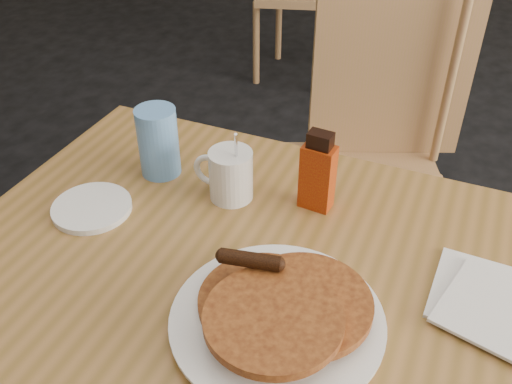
% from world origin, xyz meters
% --- Properties ---
extents(main_table, '(1.22, 0.85, 0.75)m').
position_xyz_m(main_table, '(0.05, -0.08, 0.71)').
color(main_table, olive).
rests_on(main_table, floor).
extents(chair_main_far, '(0.57, 0.58, 0.97)m').
position_xyz_m(chair_main_far, '(0.07, 0.68, 0.58)').
color(chair_main_far, '#9A6D48').
rests_on(chair_main_far, floor).
extents(pancake_plate, '(0.32, 0.32, 0.09)m').
position_xyz_m(pancake_plate, '(0.08, -0.18, 0.77)').
color(pancake_plate, white).
rests_on(pancake_plate, main_table).
extents(coffee_mug, '(0.12, 0.08, 0.16)m').
position_xyz_m(coffee_mug, '(-0.11, 0.09, 0.80)').
color(coffee_mug, white).
rests_on(coffee_mug, main_table).
extents(syrup_bottle, '(0.06, 0.04, 0.16)m').
position_xyz_m(syrup_bottle, '(0.05, 0.12, 0.82)').
color(syrup_bottle, maroon).
rests_on(syrup_bottle, main_table).
extents(napkin_stack, '(0.21, 0.22, 0.01)m').
position_xyz_m(napkin_stack, '(0.38, -0.02, 0.76)').
color(napkin_stack, silver).
rests_on(napkin_stack, main_table).
extents(blue_tumbler, '(0.10, 0.10, 0.14)m').
position_xyz_m(blue_tumbler, '(-0.28, 0.11, 0.82)').
color(blue_tumbler, '#5A92D3').
rests_on(blue_tumbler, main_table).
extents(side_saucer, '(0.17, 0.17, 0.01)m').
position_xyz_m(side_saucer, '(-0.34, -0.05, 0.76)').
color(side_saucer, white).
rests_on(side_saucer, main_table).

